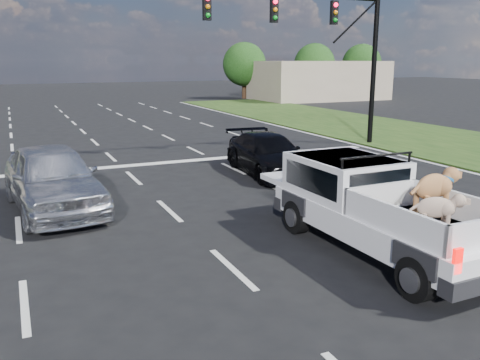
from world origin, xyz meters
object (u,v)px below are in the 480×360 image
object	(u,v)px
pickup_truck	(375,206)
black_coupe	(268,154)
silver_sedan	(53,178)
traffic_signal	(329,35)

from	to	relation	value
pickup_truck	black_coupe	bearing A→B (deg)	78.43
silver_sedan	black_coupe	size ratio (longest dim) A/B	1.07
silver_sedan	black_coupe	bearing A→B (deg)	6.19
traffic_signal	silver_sedan	size ratio (longest dim) A/B	1.87
black_coupe	traffic_signal	bearing A→B (deg)	43.26
traffic_signal	pickup_truck	size ratio (longest dim) A/B	1.75
traffic_signal	pickup_truck	world-z (taller)	traffic_signal
silver_sedan	black_coupe	distance (m)	7.03
pickup_truck	silver_sedan	xyz separation A→B (m)	(-5.56, 5.54, -0.07)
pickup_truck	black_coupe	world-z (taller)	pickup_truck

